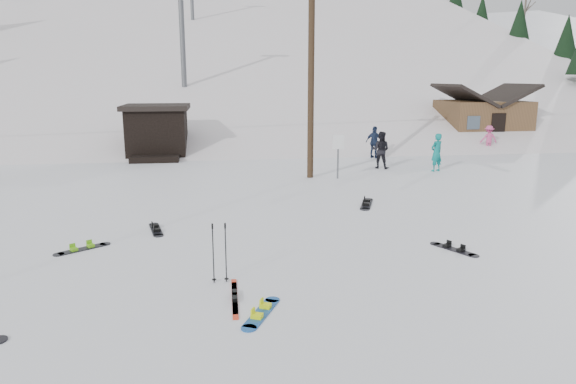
{
  "coord_description": "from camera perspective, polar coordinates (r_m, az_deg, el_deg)",
  "views": [
    {
      "loc": [
        -1.89,
        -7.07,
        4.15
      ],
      "look_at": [
        -0.19,
        5.11,
        1.4
      ],
      "focal_mm": 32.0,
      "sensor_mm": 36.0,
      "label": 1
    }
  ],
  "objects": [
    {
      "name": "ground",
      "position": [
        8.41,
        6.37,
        -17.05
      ],
      "size": [
        200.0,
        200.0,
        0.0
      ],
      "primitive_type": "plane",
      "color": "white",
      "rests_on": "ground"
    },
    {
      "name": "ski_slope",
      "position": [
        64.16,
        -6.0,
        -2.03
      ],
      "size": [
        60.0,
        85.24,
        65.97
      ],
      "primitive_type": "cube",
      "rotation": [
        0.31,
        0.0,
        0.0
      ],
      "color": "white",
      "rests_on": "ground"
    },
    {
      "name": "ridge_right",
      "position": [
        71.25,
        26.35,
        -0.99
      ],
      "size": [
        45.66,
        93.98,
        54.59
      ],
      "primitive_type": "cube",
      "rotation": [
        0.21,
        -0.05,
        -0.12
      ],
      "color": "white",
      "rests_on": "ground"
    },
    {
      "name": "treeline_crest",
      "position": [
        93.18,
        -6.87,
        9.98
      ],
      "size": [
        50.0,
        6.0,
        10.0
      ],
      "primitive_type": null,
      "color": "black",
      "rests_on": "ski_slope"
    },
    {
      "name": "utility_pole",
      "position": [
        21.43,
        2.59,
        14.03
      ],
      "size": [
        2.0,
        0.26,
        9.0
      ],
      "color": "#3A2819",
      "rests_on": "ground"
    },
    {
      "name": "trail_sign",
      "position": [
        21.43,
        5.61,
        4.85
      ],
      "size": [
        0.5,
        0.09,
        1.85
      ],
      "color": "#595B60",
      "rests_on": "ground"
    },
    {
      "name": "lift_hut",
      "position": [
        28.32,
        -14.31,
        6.59
      ],
      "size": [
        3.4,
        4.1,
        2.75
      ],
      "color": "black",
      "rests_on": "ground"
    },
    {
      "name": "lift_tower_near",
      "position": [
        37.31,
        -11.73,
        18.07
      ],
      "size": [
        2.2,
        0.36,
        8.0
      ],
      "color": "#595B60",
      "rests_on": "ski_slope"
    },
    {
      "name": "cabin",
      "position": [
        35.46,
        20.72,
        7.5
      ],
      "size": [
        5.39,
        4.4,
        3.77
      ],
      "color": "brown",
      "rests_on": "ground"
    },
    {
      "name": "hero_snowboard",
      "position": [
        9.47,
        -2.98,
        -13.23
      ],
      "size": [
        0.79,
        1.34,
        0.1
      ],
      "rotation": [
        0.0,
        0.0,
        1.12
      ],
      "color": "#1B58B1",
      "rests_on": "ground"
    },
    {
      "name": "hero_skis",
      "position": [
        10.11,
        -5.94,
        -11.53
      ],
      "size": [
        0.14,
        1.82,
        0.09
      ],
      "rotation": [
        0.0,
        0.0,
        -0.02
      ],
      "color": "red",
      "rests_on": "ground"
    },
    {
      "name": "ski_poles",
      "position": [
        10.67,
        -7.62,
        -6.66
      ],
      "size": [
        0.35,
        0.09,
        1.27
      ],
      "color": "black",
      "rests_on": "ground"
    },
    {
      "name": "board_scatter_b",
      "position": [
        14.76,
        -14.46,
        -4.03
      ],
      "size": [
        0.52,
        1.4,
        0.1
      ],
      "rotation": [
        0.0,
        0.0,
        1.79
      ],
      "color": "black",
      "rests_on": "ground"
    },
    {
      "name": "board_scatter_c",
      "position": [
        13.7,
        -21.88,
        -5.85
      ],
      "size": [
        1.2,
        0.93,
        0.1
      ],
      "rotation": [
        0.0,
        0.0,
        0.62
      ],
      "color": "black",
      "rests_on": "ground"
    },
    {
      "name": "board_scatter_d",
      "position": [
        13.34,
        17.95,
        -6.04
      ],
      "size": [
        0.79,
        1.24,
        0.1
      ],
      "rotation": [
        0.0,
        0.0,
        -1.07
      ],
      "color": "black",
      "rests_on": "ground"
    },
    {
      "name": "board_scatter_f",
      "position": [
        17.33,
        8.73,
        -1.29
      ],
      "size": [
        0.82,
        1.62,
        0.12
      ],
      "rotation": [
        0.0,
        0.0,
        1.21
      ],
      "color": "black",
      "rests_on": "ground"
    },
    {
      "name": "skier_teal",
      "position": [
        24.06,
        16.18,
        4.25
      ],
      "size": [
        0.74,
        0.63,
        1.71
      ],
      "primitive_type": "imported",
      "rotation": [
        0.0,
        0.0,
        3.56
      ],
      "color": "#0C7B78",
      "rests_on": "ground"
    },
    {
      "name": "skier_dark",
      "position": [
        24.25,
        10.26,
        4.61
      ],
      "size": [
        1.05,
        0.99,
        1.72
      ],
      "primitive_type": "imported",
      "rotation": [
        0.0,
        0.0,
        2.6
      ],
      "color": "black",
      "rests_on": "ground"
    },
    {
      "name": "skier_pink",
      "position": [
        31.51,
        21.4,
        5.55
      ],
      "size": [
        1.0,
        0.63,
        1.49
      ],
      "primitive_type": "imported",
      "rotation": [
        0.0,
        0.0,
        3.06
      ],
      "color": "#C84680",
      "rests_on": "ground"
    },
    {
      "name": "skier_navy",
      "position": [
        27.33,
        9.59,
        5.47
      ],
      "size": [
        1.0,
        0.96,
        1.67
      ],
      "primitive_type": "imported",
      "rotation": [
        0.0,
        0.0,
        2.41
      ],
      "color": "#1A2642",
      "rests_on": "ground"
    }
  ]
}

